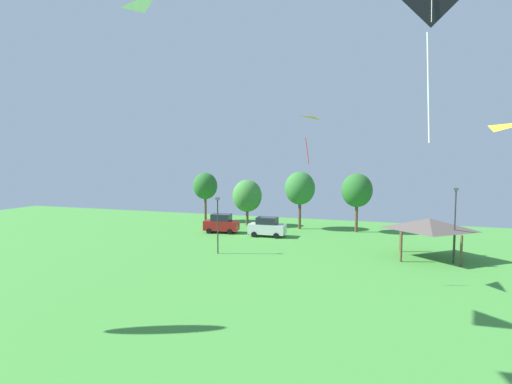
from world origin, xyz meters
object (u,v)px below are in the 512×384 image
at_px(treeline_tree_1, 247,196).
at_px(treeline_tree_3, 357,190).
at_px(parked_car_leftmost, 221,223).
at_px(kite_flying_2, 299,127).
at_px(park_pavilion, 429,224).
at_px(treeline_tree_2, 300,188).
at_px(light_post_0, 218,221).
at_px(light_post_1, 455,221).
at_px(kite_flying_1, 493,145).
at_px(treeline_tree_0, 205,186).
at_px(parked_car_second_from_left, 267,227).
at_px(kite_flying_0, 120,24).

relative_size(treeline_tree_1, treeline_tree_3, 0.86).
bearing_deg(parked_car_leftmost, kite_flying_2, -58.60).
bearing_deg(park_pavilion, treeline_tree_2, 141.16).
xyz_separation_m(light_post_0, light_post_1, (20.38, 3.32, 0.57)).
distance_m(kite_flying_1, treeline_tree_0, 36.69).
bearing_deg(parked_car_leftmost, parked_car_second_from_left, -12.18).
relative_size(parked_car_leftmost, light_post_0, 0.81).
xyz_separation_m(park_pavilion, light_post_0, (-18.49, -4.43, -0.04)).
height_order(kite_flying_1, treeline_tree_0, kite_flying_1).
relative_size(kite_flying_0, treeline_tree_1, 0.45).
distance_m(kite_flying_2, parked_car_leftmost, 23.54).
bearing_deg(light_post_0, park_pavilion, 13.47).
bearing_deg(treeline_tree_3, light_post_0, -124.97).
bearing_deg(light_post_1, treeline_tree_1, 151.28).
xyz_separation_m(kite_flying_0, treeline_tree_1, (-5.23, 32.38, -11.57)).
height_order(kite_flying_2, light_post_0, kite_flying_2).
distance_m(parked_car_leftmost, light_post_1, 25.61).
xyz_separation_m(kite_flying_1, treeline_tree_2, (-18.66, 13.53, -4.75)).
distance_m(light_post_0, treeline_tree_2, 16.66).
height_order(light_post_0, light_post_1, light_post_1).
xyz_separation_m(kite_flying_0, parked_car_second_from_left, (-0.33, 25.81, -14.48)).
relative_size(kite_flying_0, kite_flying_2, 1.00).
relative_size(park_pavilion, treeline_tree_3, 0.84).
xyz_separation_m(kite_flying_0, kite_flying_1, (20.67, 18.64, -5.64)).
bearing_deg(kite_flying_1, parked_car_second_from_left, 161.15).
xyz_separation_m(parked_car_second_from_left, treeline_tree_2, (2.34, 6.37, 4.09)).
bearing_deg(light_post_1, treeline_tree_0, 154.54).
bearing_deg(treeline_tree_0, treeline_tree_3, -4.95).
height_order(kite_flying_2, treeline_tree_1, kite_flying_2).
relative_size(parked_car_second_from_left, treeline_tree_0, 0.61).
bearing_deg(kite_flying_2, parked_car_leftmost, 128.74).
bearing_deg(treeline_tree_1, parked_car_leftmost, -100.00).
bearing_deg(parked_car_second_from_left, treeline_tree_0, 143.23).
xyz_separation_m(kite_flying_0, light_post_1, (18.26, 19.50, -11.98)).
height_order(kite_flying_1, kite_flying_2, kite_flying_2).
distance_m(kite_flying_0, park_pavilion, 29.15).
height_order(kite_flying_0, parked_car_second_from_left, kite_flying_0).
xyz_separation_m(treeline_tree_0, treeline_tree_3, (21.36, -1.85, 0.02)).
bearing_deg(light_post_0, parked_car_leftmost, 112.42).
xyz_separation_m(treeline_tree_1, treeline_tree_2, (7.24, -0.20, 1.19)).
bearing_deg(kite_flying_2, treeline_tree_3, 84.93).
distance_m(parked_car_leftmost, treeline_tree_0, 10.54).
distance_m(kite_flying_0, treeline_tree_3, 35.05).
bearing_deg(park_pavilion, treeline_tree_1, 151.44).
height_order(light_post_0, treeline_tree_2, treeline_tree_2).
distance_m(kite_flying_0, light_post_0, 20.59).
xyz_separation_m(kite_flying_0, kite_flying_2, (7.08, 9.65, -4.59)).
bearing_deg(kite_flying_0, treeline_tree_3, 74.26).
distance_m(treeline_tree_2, treeline_tree_3, 7.07).
distance_m(kite_flying_1, treeline_tree_1, 29.91).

